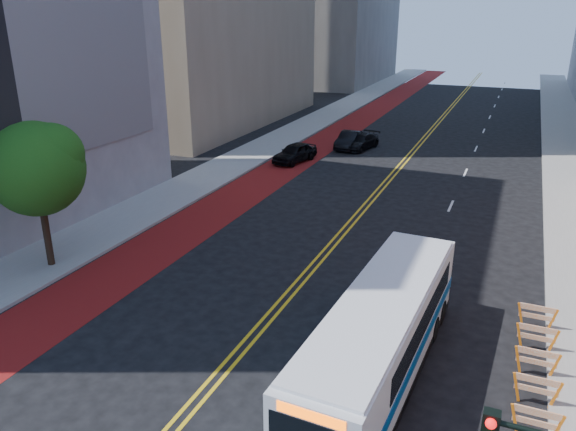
# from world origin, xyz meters

# --- Properties ---
(ground) EXTENTS (160.00, 160.00, 0.00)m
(ground) POSITION_xyz_m (0.00, 0.00, 0.00)
(ground) COLOR black
(ground) RESTS_ON ground
(sidewalk_left) EXTENTS (4.00, 140.00, 0.15)m
(sidewalk_left) POSITION_xyz_m (-12.00, 30.00, 0.07)
(sidewalk_left) COLOR gray
(sidewalk_left) RESTS_ON ground
(sidewalk_right) EXTENTS (4.00, 140.00, 0.15)m
(sidewalk_right) POSITION_xyz_m (12.00, 30.00, 0.07)
(sidewalk_right) COLOR gray
(sidewalk_right) RESTS_ON ground
(bus_lane_paint) EXTENTS (3.60, 140.00, 0.01)m
(bus_lane_paint) POSITION_xyz_m (-8.10, 30.00, 0.00)
(bus_lane_paint) COLOR maroon
(bus_lane_paint) RESTS_ON ground
(center_line_inner) EXTENTS (0.14, 140.00, 0.01)m
(center_line_inner) POSITION_xyz_m (-0.18, 30.00, 0.00)
(center_line_inner) COLOR gold
(center_line_inner) RESTS_ON ground
(center_line_outer) EXTENTS (0.14, 140.00, 0.01)m
(center_line_outer) POSITION_xyz_m (0.18, 30.00, 0.00)
(center_line_outer) COLOR gold
(center_line_outer) RESTS_ON ground
(lane_dashes) EXTENTS (0.14, 98.20, 0.01)m
(lane_dashes) POSITION_xyz_m (4.80, 38.00, 0.01)
(lane_dashes) COLOR silver
(lane_dashes) RESTS_ON ground
(construction_barriers) EXTENTS (1.42, 10.91, 1.00)m
(construction_barriers) POSITION_xyz_m (9.60, 3.42, 0.68)
(construction_barriers) COLOR orange
(construction_barriers) RESTS_ON ground
(street_tree) EXTENTS (4.20, 4.20, 6.70)m
(street_tree) POSITION_xyz_m (-11.24, 6.04, 4.91)
(street_tree) COLOR black
(street_tree) RESTS_ON sidewalk_left
(transit_bus) EXTENTS (3.01, 11.30, 3.08)m
(transit_bus) POSITION_xyz_m (4.89, 3.68, 1.61)
(transit_bus) COLOR silver
(transit_bus) RESTS_ON ground
(car_a) EXTENTS (2.68, 4.64, 1.48)m
(car_a) POSITION_xyz_m (-7.93, 27.97, 0.74)
(car_a) COLOR black
(car_a) RESTS_ON ground
(car_b) EXTENTS (1.54, 4.35, 1.43)m
(car_b) POSITION_xyz_m (-5.32, 33.98, 0.71)
(car_b) COLOR black
(car_b) RESTS_ON ground
(car_c) EXTENTS (2.71, 4.70, 1.28)m
(car_c) POSITION_xyz_m (-4.34, 34.09, 0.64)
(car_c) COLOR black
(car_c) RESTS_ON ground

